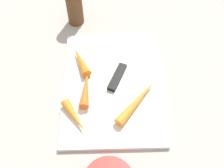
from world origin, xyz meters
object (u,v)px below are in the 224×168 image
at_px(cutting_board, 112,85).
at_px(carrot_longest, 138,100).
at_px(knife, 119,74).
at_px(pepper_grinder, 74,6).
at_px(carrot_short, 81,61).
at_px(carrot_long, 86,89).
at_px(carrot_shortest, 75,117).

distance_m(cutting_board, carrot_longest, 0.09).
relative_size(knife, carrot_longest, 1.17).
xyz_separation_m(cutting_board, pepper_grinder, (-0.26, -0.11, 0.06)).
height_order(carrot_short, carrot_long, same).
relative_size(carrot_long, pepper_grinder, 0.86).
height_order(carrot_short, carrot_longest, carrot_short).
distance_m(carrot_shortest, carrot_long, 0.08).
xyz_separation_m(knife, carrot_longest, (0.09, 0.04, 0.01)).
bearing_deg(carrot_short, carrot_long, 167.91).
bearing_deg(carrot_long, carrot_longest, -102.68).
height_order(cutting_board, pepper_grinder, pepper_grinder).
distance_m(knife, carrot_shortest, 0.17).
distance_m(cutting_board, knife, 0.04).
bearing_deg(carrot_short, carrot_shortest, 155.55).
xyz_separation_m(knife, carrot_long, (0.05, -0.09, 0.01)).
xyz_separation_m(cutting_board, carrot_short, (-0.07, -0.09, 0.02)).
bearing_deg(carrot_long, knife, -56.37).
height_order(knife, carrot_short, carrot_short).
relative_size(cutting_board, carrot_shortest, 3.62).
bearing_deg(knife, pepper_grinder, 53.31).
bearing_deg(cutting_board, knife, 146.38).
bearing_deg(carrot_longest, carrot_short, 88.54).
relative_size(carrot_short, carrot_long, 0.94).
relative_size(knife, pepper_grinder, 1.52).
bearing_deg(cutting_board, pepper_grinder, -157.26).
xyz_separation_m(cutting_board, carrot_longest, (0.06, 0.06, 0.02)).
relative_size(knife, carrot_long, 1.76).
bearing_deg(carrot_shortest, pepper_grinder, 150.10).
relative_size(cutting_board, pepper_grinder, 2.87).
bearing_deg(carrot_long, cutting_board, -69.00).
relative_size(carrot_shortest, carrot_longest, 0.61).
xyz_separation_m(carrot_short, carrot_long, (0.09, 0.02, -0.00)).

